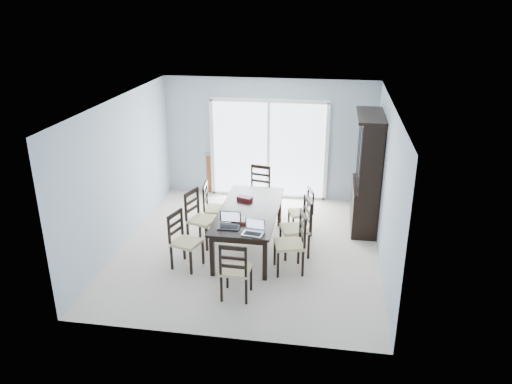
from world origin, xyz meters
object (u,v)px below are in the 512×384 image
china_hutch (367,174)px  chair_right_mid (301,221)px  laptop_silver (253,231)px  hot_tub (246,162)px  chair_end_far (259,185)px  laptop_dark (229,224)px  chair_left_near (181,234)px  chair_end_near (235,265)px  chair_left_mid (198,212)px  cell_phone (246,232)px  dining_table (249,213)px  chair_right_near (295,236)px  game_box (245,199)px  chair_right_far (305,206)px  chair_left_far (211,202)px

china_hutch → chair_right_mid: 1.78m
laptop_silver → hot_tub: bearing=109.2°
chair_end_far → laptop_dark: bearing=99.1°
chair_left_near → chair_end_near: chair_left_near is taller
chair_left_mid → cell_phone: chair_left_mid is taller
dining_table → laptop_silver: bearing=-76.9°
chair_left_near → chair_right_near: size_ratio=0.93×
hot_tub → game_box: bearing=-80.4°
laptop_silver → hot_tub: size_ratio=0.17×
chair_right_mid → chair_end_near: 1.76m
chair_right_near → laptop_silver: (-0.63, -0.31, 0.19)m
chair_right_near → chair_end_near: chair_right_near is taller
dining_table → chair_right_far: (0.92, 0.77, -0.14)m
hot_tub → chair_left_far: bearing=-93.2°
chair_left_far → hot_tub: bearing=171.2°
chair_right_mid → laptop_dark: (-1.09, -0.71, 0.19)m
dining_table → cell_phone: bearing=-83.6°
chair_right_far → laptop_silver: chair_right_far is taller
chair_left_near → dining_table: bearing=144.8°
china_hutch → game_box: size_ratio=8.27×
laptop_silver → cell_phone: bearing=159.5°
chair_left_far → laptop_silver: 1.85m
chair_right_mid → chair_end_near: bearing=133.0°
cell_phone → chair_left_mid: bearing=144.3°
chair_left_mid → chair_right_near: chair_right_near is taller
chair_right_near → chair_right_far: chair_right_near is taller
dining_table → chair_end_far: chair_end_far is taller
dining_table → chair_right_far: chair_right_far is taller
chair_left_mid → chair_left_far: 0.53m
chair_left_mid → laptop_dark: size_ratio=3.35×
game_box → chair_left_near: bearing=-125.9°
cell_phone → hot_tub: size_ratio=0.05×
china_hutch → laptop_dark: size_ratio=6.40×
chair_end_near → chair_end_far: chair_end_far is taller
chair_left_near → chair_end_near: size_ratio=1.01×
chair_left_mid → chair_right_far: size_ratio=1.13×
chair_end_near → laptop_dark: bearing=108.6°
dining_table → game_box: game_box is taller
chair_end_near → game_box: chair_end_near is taller
cell_phone → hot_tub: bearing=106.5°
chair_right_mid → chair_end_far: size_ratio=1.04×
china_hutch → hot_tub: china_hutch is taller
chair_left_far → chair_end_near: 2.35m
game_box → china_hutch: bearing=21.8°
chair_right_near → laptop_dark: chair_right_near is taller
dining_table → chair_left_far: 1.00m
china_hutch → chair_left_mid: 3.22m
laptop_silver → hot_tub: (-0.88, 4.34, -0.33)m
chair_right_near → cell_phone: 0.80m
china_hutch → chair_left_mid: china_hutch is taller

